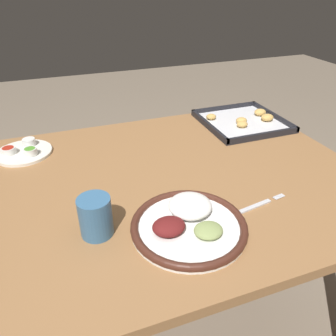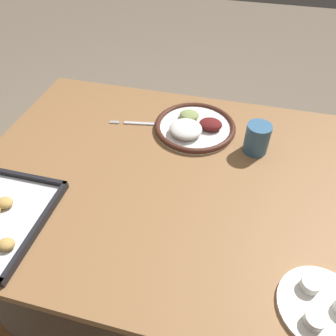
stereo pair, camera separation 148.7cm
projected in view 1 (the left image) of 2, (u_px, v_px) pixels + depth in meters
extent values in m
plane|color=#7A6B59|center=(171.00, 318.00, 1.38)|extent=(8.00, 8.00, 0.00)
cube|color=olive|center=(173.00, 179.00, 1.02)|extent=(1.18, 0.91, 0.03)
cylinder|color=olive|center=(18.00, 226.00, 1.37)|extent=(0.06, 0.06, 0.69)
cylinder|color=olive|center=(242.00, 178.00, 1.69)|extent=(0.06, 0.06, 0.69)
cylinder|color=white|center=(189.00, 227.00, 0.80)|extent=(0.28, 0.28, 0.01)
torus|color=#472319|center=(189.00, 225.00, 0.80)|extent=(0.29, 0.29, 0.02)
ellipsoid|color=white|center=(190.00, 206.00, 0.83)|extent=(0.11, 0.11, 0.04)
ellipsoid|color=maroon|center=(169.00, 226.00, 0.77)|extent=(0.08, 0.07, 0.03)
ellipsoid|color=#8C9E5B|center=(208.00, 230.00, 0.76)|extent=(0.07, 0.06, 0.02)
cube|color=silver|center=(248.00, 209.00, 0.87)|extent=(0.16, 0.04, 0.00)
cylinder|color=silver|center=(280.00, 198.00, 0.91)|extent=(0.04, 0.01, 0.00)
cylinder|color=silver|center=(279.00, 197.00, 0.91)|extent=(0.04, 0.01, 0.00)
cylinder|color=silver|center=(278.00, 196.00, 0.91)|extent=(0.04, 0.01, 0.00)
cylinder|color=silver|center=(277.00, 196.00, 0.92)|extent=(0.04, 0.01, 0.00)
cylinder|color=white|center=(24.00, 153.00, 1.13)|extent=(0.19, 0.19, 0.01)
cylinder|color=silver|center=(9.00, 151.00, 1.11)|extent=(0.05, 0.05, 0.02)
cylinder|color=#B22819|center=(8.00, 148.00, 1.10)|extent=(0.04, 0.04, 0.01)
cylinder|color=silver|center=(30.00, 152.00, 1.10)|extent=(0.04, 0.04, 0.02)
cylinder|color=#51992D|center=(30.00, 149.00, 1.09)|extent=(0.04, 0.04, 0.01)
cylinder|color=silver|center=(29.00, 142.00, 1.16)|extent=(0.04, 0.04, 0.03)
cylinder|color=#C67F23|center=(28.00, 140.00, 1.15)|extent=(0.04, 0.04, 0.01)
cube|color=black|center=(242.00, 123.00, 1.36)|extent=(0.32, 0.32, 0.01)
cube|color=silver|center=(242.00, 122.00, 1.35)|extent=(0.29, 0.29, 0.00)
cube|color=black|center=(264.00, 135.00, 1.23)|extent=(0.32, 0.01, 0.02)
cube|color=black|center=(224.00, 108.00, 1.47)|extent=(0.32, 0.01, 0.02)
cube|color=black|center=(209.00, 125.00, 1.31)|extent=(0.01, 0.32, 0.02)
cube|color=black|center=(274.00, 115.00, 1.40)|extent=(0.01, 0.32, 0.02)
ellipsoid|color=tan|center=(211.00, 117.00, 1.37)|extent=(0.04, 0.04, 0.02)
ellipsoid|color=tan|center=(242.00, 124.00, 1.30)|extent=(0.04, 0.04, 0.02)
ellipsoid|color=tan|center=(267.00, 117.00, 1.36)|extent=(0.05, 0.04, 0.03)
ellipsoid|color=tan|center=(241.00, 121.00, 1.33)|extent=(0.05, 0.04, 0.03)
ellipsoid|color=tan|center=(260.00, 112.00, 1.41)|extent=(0.05, 0.04, 0.03)
cylinder|color=#38668E|center=(96.00, 217.00, 0.76)|extent=(0.08, 0.08, 0.10)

